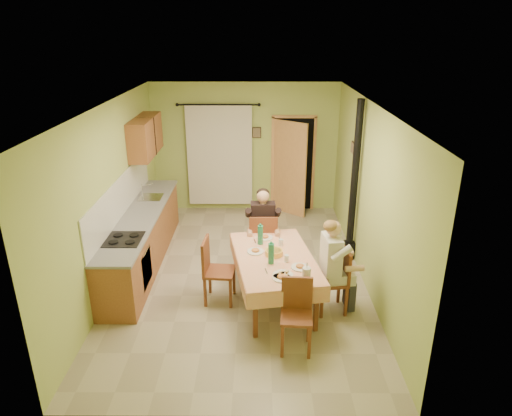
{
  "coord_description": "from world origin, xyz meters",
  "views": [
    {
      "loc": [
        0.28,
        -6.68,
        3.84
      ],
      "look_at": [
        0.25,
        0.1,
        1.15
      ],
      "focal_mm": 32.0,
      "sensor_mm": 36.0,
      "label": 1
    }
  ],
  "objects_px": {
    "chair_far": "(263,253)",
    "chair_left": "(219,283)",
    "man_right": "(333,256)",
    "dining_table": "(274,279)",
    "man_far": "(263,221)",
    "stove_flue": "(352,204)",
    "chair_right": "(332,292)",
    "chair_near": "(296,329)"
  },
  "relations": [
    {
      "from": "dining_table",
      "to": "man_right",
      "type": "relative_size",
      "value": 1.43
    },
    {
      "from": "chair_far",
      "to": "dining_table",
      "type": "bearing_deg",
      "value": -82.71
    },
    {
      "from": "dining_table",
      "to": "chair_far",
      "type": "bearing_deg",
      "value": 89.06
    },
    {
      "from": "chair_far",
      "to": "man_right",
      "type": "bearing_deg",
      "value": -53.24
    },
    {
      "from": "chair_near",
      "to": "man_right",
      "type": "height_order",
      "value": "man_right"
    },
    {
      "from": "dining_table",
      "to": "stove_flue",
      "type": "bearing_deg",
      "value": 36.04
    },
    {
      "from": "man_far",
      "to": "man_right",
      "type": "bearing_deg",
      "value": -53.59
    },
    {
      "from": "chair_far",
      "to": "man_right",
      "type": "xyz_separation_m",
      "value": [
        0.97,
        -1.22,
        0.59
      ]
    },
    {
      "from": "chair_left",
      "to": "dining_table",
      "type": "bearing_deg",
      "value": 91.91
    },
    {
      "from": "dining_table",
      "to": "chair_near",
      "type": "height_order",
      "value": "chair_near"
    },
    {
      "from": "stove_flue",
      "to": "chair_far",
      "type": "bearing_deg",
      "value": -165.34
    },
    {
      "from": "dining_table",
      "to": "chair_right",
      "type": "height_order",
      "value": "chair_right"
    },
    {
      "from": "chair_right",
      "to": "man_right",
      "type": "bearing_deg",
      "value": 90.0
    },
    {
      "from": "dining_table",
      "to": "stove_flue",
      "type": "xyz_separation_m",
      "value": [
        1.38,
        1.42,
        0.65
      ]
    },
    {
      "from": "dining_table",
      "to": "man_far",
      "type": "xyz_separation_m",
      "value": [
        -0.16,
        1.03,
        0.5
      ]
    },
    {
      "from": "chair_far",
      "to": "stove_flue",
      "type": "relative_size",
      "value": 0.37
    },
    {
      "from": "chair_right",
      "to": "stove_flue",
      "type": "distance_m",
      "value": 1.87
    },
    {
      "from": "chair_near",
      "to": "chair_far",
      "type": "bearing_deg",
      "value": -75.11
    },
    {
      "from": "chair_near",
      "to": "stove_flue",
      "type": "bearing_deg",
      "value": -110.5
    },
    {
      "from": "chair_far",
      "to": "stove_flue",
      "type": "height_order",
      "value": "stove_flue"
    },
    {
      "from": "chair_left",
      "to": "stove_flue",
      "type": "xyz_separation_m",
      "value": [
        2.2,
        1.37,
        0.73
      ]
    },
    {
      "from": "dining_table",
      "to": "stove_flue",
      "type": "height_order",
      "value": "stove_flue"
    },
    {
      "from": "chair_far",
      "to": "stove_flue",
      "type": "xyz_separation_m",
      "value": [
        1.54,
        0.4,
        0.73
      ]
    },
    {
      "from": "chair_far",
      "to": "man_far",
      "type": "height_order",
      "value": "man_far"
    },
    {
      "from": "man_right",
      "to": "chair_near",
      "type": "bearing_deg",
      "value": 138.87
    },
    {
      "from": "dining_table",
      "to": "man_right",
      "type": "bearing_deg",
      "value": -24.23
    },
    {
      "from": "man_far",
      "to": "stove_flue",
      "type": "height_order",
      "value": "stove_flue"
    },
    {
      "from": "chair_far",
      "to": "chair_near",
      "type": "xyz_separation_m",
      "value": [
        0.4,
        -2.09,
        -0.0
      ]
    },
    {
      "from": "chair_far",
      "to": "man_right",
      "type": "distance_m",
      "value": 1.67
    },
    {
      "from": "man_far",
      "to": "stove_flue",
      "type": "bearing_deg",
      "value": 12.53
    },
    {
      "from": "chair_left",
      "to": "man_far",
      "type": "bearing_deg",
      "value": 151.01
    },
    {
      "from": "chair_far",
      "to": "chair_left",
      "type": "distance_m",
      "value": 1.18
    },
    {
      "from": "chair_far",
      "to": "chair_left",
      "type": "bearing_deg",
      "value": -126.06
    },
    {
      "from": "chair_left",
      "to": "stove_flue",
      "type": "height_order",
      "value": "stove_flue"
    },
    {
      "from": "chair_right",
      "to": "chair_left",
      "type": "xyz_separation_m",
      "value": [
        -1.65,
        0.25,
        0.0
      ]
    },
    {
      "from": "chair_left",
      "to": "man_right",
      "type": "relative_size",
      "value": 0.72
    },
    {
      "from": "chair_far",
      "to": "chair_left",
      "type": "relative_size",
      "value": 1.03
    },
    {
      "from": "chair_right",
      "to": "stove_flue",
      "type": "xyz_separation_m",
      "value": [
        0.55,
        1.62,
        0.73
      ]
    },
    {
      "from": "chair_near",
      "to": "stove_flue",
      "type": "relative_size",
      "value": 0.34
    },
    {
      "from": "chair_near",
      "to": "chair_left",
      "type": "height_order",
      "value": "chair_left"
    },
    {
      "from": "chair_right",
      "to": "chair_left",
      "type": "distance_m",
      "value": 1.67
    },
    {
      "from": "stove_flue",
      "to": "chair_right",
      "type": "bearing_deg",
      "value": -108.82
    }
  ]
}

